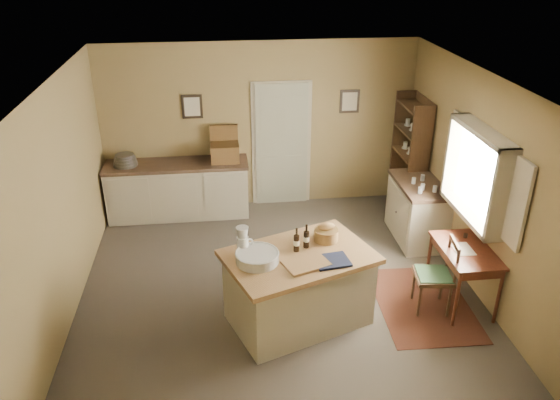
# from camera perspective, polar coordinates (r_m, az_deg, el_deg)

# --- Properties ---
(ground) EXTENTS (5.00, 5.00, 0.00)m
(ground) POSITION_cam_1_polar(r_m,az_deg,el_deg) (7.21, -0.27, -8.94)
(ground) COLOR brown
(ground) RESTS_ON ground
(wall_back) EXTENTS (5.00, 0.10, 2.70)m
(wall_back) POSITION_cam_1_polar(r_m,az_deg,el_deg) (8.84, -2.14, 7.69)
(wall_back) COLOR olive
(wall_back) RESTS_ON ground
(wall_front) EXTENTS (5.00, 0.10, 2.70)m
(wall_front) POSITION_cam_1_polar(r_m,az_deg,el_deg) (4.42, 3.47, -13.07)
(wall_front) COLOR olive
(wall_front) RESTS_ON ground
(wall_left) EXTENTS (0.10, 5.00, 2.70)m
(wall_left) POSITION_cam_1_polar(r_m,az_deg,el_deg) (6.75, -21.88, -0.32)
(wall_left) COLOR olive
(wall_left) RESTS_ON ground
(wall_right) EXTENTS (0.10, 5.00, 2.70)m
(wall_right) POSITION_cam_1_polar(r_m,az_deg,el_deg) (7.22, 19.83, 1.75)
(wall_right) COLOR olive
(wall_right) RESTS_ON ground
(ceiling) EXTENTS (5.00, 5.00, 0.00)m
(ceiling) POSITION_cam_1_polar(r_m,az_deg,el_deg) (6.08, -0.32, 12.39)
(ceiling) COLOR silver
(ceiling) RESTS_ON wall_back
(door) EXTENTS (0.97, 0.06, 2.11)m
(door) POSITION_cam_1_polar(r_m,az_deg,el_deg) (8.95, 0.16, 5.92)
(door) COLOR #A7A78D
(door) RESTS_ON ground
(framed_prints) EXTENTS (2.82, 0.02, 0.38)m
(framed_prints) POSITION_cam_1_polar(r_m,az_deg,el_deg) (8.73, -0.84, 10.00)
(framed_prints) COLOR black
(framed_prints) RESTS_ON ground
(window) EXTENTS (0.25, 1.99, 1.12)m
(window) POSITION_cam_1_polar(r_m,az_deg,el_deg) (6.95, 20.19, 2.55)
(window) COLOR #BAAE93
(window) RESTS_ON ground
(work_island) EXTENTS (1.88, 1.55, 1.20)m
(work_island) POSITION_cam_1_polar(r_m,az_deg,el_deg) (6.37, 1.88, -8.99)
(work_island) COLOR #BAAE93
(work_island) RESTS_ON ground
(sideboard) EXTENTS (2.24, 0.64, 1.18)m
(sideboard) POSITION_cam_1_polar(r_m,az_deg,el_deg) (8.88, -10.53, 1.31)
(sideboard) COLOR #BAAE93
(sideboard) RESTS_ON ground
(rug) EXTENTS (1.15, 1.64, 0.01)m
(rug) POSITION_cam_1_polar(r_m,az_deg,el_deg) (7.12, 14.70, -10.44)
(rug) COLOR #462116
(rug) RESTS_ON ground
(writing_desk) EXTENTS (0.59, 0.96, 0.82)m
(writing_desk) POSITION_cam_1_polar(r_m,az_deg,el_deg) (6.92, 18.81, -5.52)
(writing_desk) COLOR #3C1A0F
(writing_desk) RESTS_ON ground
(desk_chair) EXTENTS (0.48, 0.48, 0.92)m
(desk_chair) POSITION_cam_1_polar(r_m,az_deg,el_deg) (6.82, 15.73, -7.67)
(desk_chair) COLOR #311F12
(desk_chair) RESTS_ON ground
(right_cabinet) EXTENTS (0.63, 1.14, 0.99)m
(right_cabinet) POSITION_cam_1_polar(r_m,az_deg,el_deg) (8.31, 14.16, -1.07)
(right_cabinet) COLOR #BAAE93
(right_cabinet) RESTS_ON ground
(shelving_unit) EXTENTS (0.33, 0.87, 1.92)m
(shelving_unit) POSITION_cam_1_polar(r_m,az_deg,el_deg) (8.87, 13.62, 4.34)
(shelving_unit) COLOR #311F12
(shelving_unit) RESTS_ON ground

